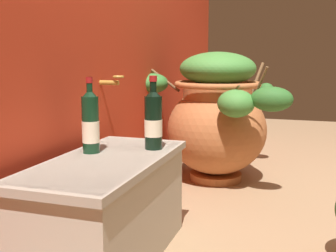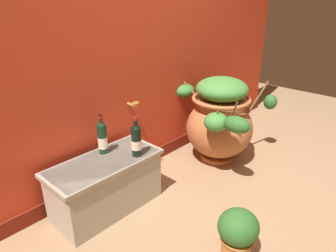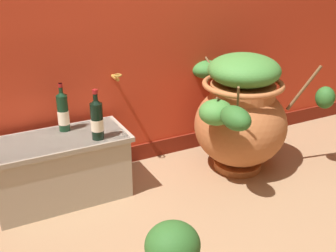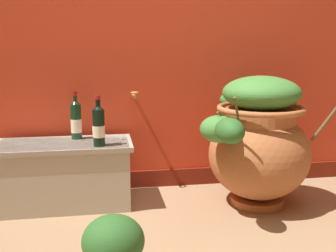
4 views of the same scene
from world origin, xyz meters
name	(u,v)px [view 1 (image 1 of 4)]	position (x,y,z in m)	size (l,w,h in m)	color
ground_plane	(324,222)	(0.00, 0.00, 0.00)	(7.00, 7.00, 0.00)	#9E7A56
terracotta_urn	(217,116)	(0.54, 0.66, 0.43)	(1.00, 1.02, 0.84)	#B26638
stone_ledge	(107,207)	(-0.68, 0.84, 0.22)	(0.86, 0.40, 0.42)	#B2A893
wine_bottle_left	(90,122)	(-0.61, 0.95, 0.55)	(0.07, 0.07, 0.31)	black
wine_bottle_middle	(153,119)	(-0.46, 0.73, 0.55)	(0.08, 0.08, 0.31)	black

